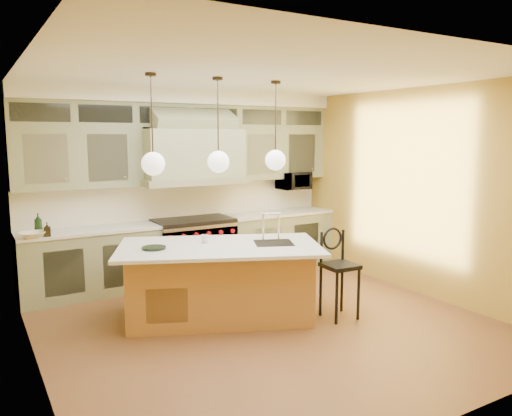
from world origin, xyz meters
TOP-DOWN VIEW (x-y plane):
  - floor at (0.00, 0.00)m, footprint 5.00×5.00m
  - ceiling at (0.00, 0.00)m, footprint 5.00×5.00m
  - wall_back at (0.00, 2.50)m, footprint 5.00×0.00m
  - wall_front at (0.00, -2.50)m, footprint 5.00×0.00m
  - wall_left at (-2.50, 0.00)m, footprint 0.00×5.00m
  - wall_right at (2.50, 0.00)m, footprint 0.00×5.00m
  - back_cabinetry at (0.00, 2.23)m, footprint 5.00×0.77m
  - range at (0.00, 2.14)m, footprint 1.20×0.74m
  - kitchen_island at (-0.38, 0.45)m, footprint 2.71×2.12m
  - counter_stool at (0.89, -0.27)m, footprint 0.40×0.40m
  - microwave at (1.95, 2.25)m, footprint 0.54×0.37m
  - oil_bottle_a at (-2.20, 2.15)m, footprint 0.12×0.12m
  - oil_bottle_b at (-2.12, 1.92)m, footprint 0.10×0.10m
  - fruit_bowl at (-2.30, 1.92)m, footprint 0.33×0.33m
  - cup at (-0.50, 0.61)m, footprint 0.12×0.12m
  - pendant_left at (-1.18, 0.45)m, footprint 0.26×0.26m
  - pendant_center at (-0.38, 0.45)m, footprint 0.26×0.26m
  - pendant_right at (0.42, 0.45)m, footprint 0.26×0.26m

SIDE VIEW (x-z plane):
  - floor at x=0.00m, z-range 0.00..0.00m
  - kitchen_island at x=-0.38m, z-range -0.20..1.15m
  - range at x=0.00m, z-range 0.01..0.97m
  - counter_stool at x=0.89m, z-range 0.07..1.18m
  - cup at x=-0.50m, z-range 0.92..1.02m
  - fruit_bowl at x=-2.30m, z-range 0.94..1.02m
  - oil_bottle_b at x=-2.12m, z-range 0.94..1.12m
  - oil_bottle_a at x=-2.20m, z-range 0.94..1.22m
  - back_cabinetry at x=0.00m, z-range -0.02..2.88m
  - microwave at x=1.95m, z-range 1.30..1.60m
  - wall_back at x=0.00m, z-range -1.05..3.95m
  - wall_front at x=0.00m, z-range -1.05..3.95m
  - wall_left at x=-2.50m, z-range -1.05..3.95m
  - wall_right at x=2.50m, z-range -1.05..3.95m
  - pendant_left at x=-1.18m, z-range 1.39..2.50m
  - pendant_center at x=-0.38m, z-range 1.39..2.50m
  - pendant_right at x=0.42m, z-range 1.39..2.50m
  - ceiling at x=0.00m, z-range 2.90..2.90m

